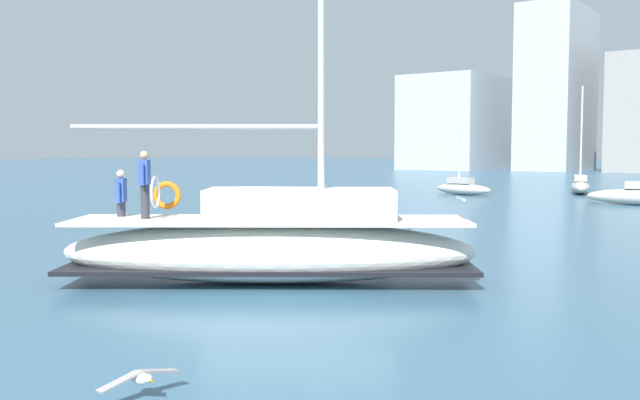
% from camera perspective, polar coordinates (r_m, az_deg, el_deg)
% --- Properties ---
extents(ground_plane, '(400.00, 400.00, 0.00)m').
position_cam_1_polar(ground_plane, '(18.52, -5.00, -5.47)').
color(ground_plane, '#38607A').
extents(main_sailboat, '(9.22, 7.50, 11.59)m').
position_cam_1_polar(main_sailboat, '(16.34, -3.87, -3.56)').
color(main_sailboat, white).
rests_on(main_sailboat, ground).
extents(moored_cutter_left, '(2.83, 5.55, 7.52)m').
position_cam_1_polar(moored_cutter_left, '(52.50, 20.39, 1.13)').
color(moored_cutter_left, '#B7B2A8').
rests_on(moored_cutter_left, ground).
extents(moored_cutter_right, '(4.87, 2.45, 8.34)m').
position_cam_1_polar(moored_cutter_right, '(48.76, 11.51, 1.07)').
color(moored_cutter_right, '#B7B2A8').
rests_on(moored_cutter_right, ground).
extents(seagull, '(0.48, 1.12, 0.17)m').
position_cam_1_polar(seagull, '(9.17, -14.40, -13.79)').
color(seagull, silver).
rests_on(seagull, ground).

